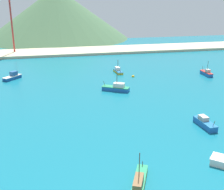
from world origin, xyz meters
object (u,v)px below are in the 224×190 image
(fishing_boat_8, at_px, (116,88))
(radio_tower, at_px, (11,19))
(fishing_boat_9, at_px, (205,123))
(fishing_boat_0, at_px, (207,73))
(fishing_boat_4, at_px, (139,184))
(buoy_0, at_px, (133,77))
(fishing_boat_3, at_px, (13,77))
(fishing_boat_5, at_px, (118,71))

(fishing_boat_8, height_order, radio_tower, radio_tower)
(fishing_boat_8, xyz_separation_m, fishing_boat_9, (13.99, -30.86, -0.12))
(fishing_boat_0, height_order, fishing_boat_4, fishing_boat_4)
(buoy_0, bearing_deg, fishing_boat_3, 171.58)
(buoy_0, bearing_deg, fishing_boat_9, -84.91)
(fishing_boat_4, xyz_separation_m, fishing_boat_9, (22.02, 19.22, 0.05))
(fishing_boat_8, height_order, buoy_0, fishing_boat_8)
(fishing_boat_4, distance_m, fishing_boat_9, 29.23)
(fishing_boat_5, bearing_deg, radio_tower, 131.61)
(fishing_boat_0, height_order, buoy_0, fishing_boat_0)
(fishing_boat_5, bearing_deg, fishing_boat_8, -104.66)
(fishing_boat_5, bearing_deg, fishing_boat_3, -178.48)
(fishing_boat_5, height_order, fishing_boat_8, fishing_boat_8)
(fishing_boat_5, xyz_separation_m, radio_tower, (-42.73, 48.12, 16.78))
(fishing_boat_4, bearing_deg, buoy_0, 74.60)
(fishing_boat_4, distance_m, fishing_boat_8, 50.72)
(fishing_boat_4, height_order, fishing_boat_9, fishing_boat_4)
(fishing_boat_0, distance_m, radio_tower, 96.75)
(fishing_boat_0, bearing_deg, buoy_0, 172.15)
(fishing_boat_9, height_order, buoy_0, fishing_boat_9)
(buoy_0, height_order, radio_tower, radio_tower)
(fishing_boat_3, height_order, radio_tower, radio_tower)
(fishing_boat_0, height_order, radio_tower, radio_tower)
(fishing_boat_0, xyz_separation_m, fishing_boat_8, (-37.66, -11.18, 0.11))
(fishing_boat_3, relative_size, fishing_boat_4, 0.70)
(fishing_boat_0, height_order, fishing_boat_9, fishing_boat_0)
(fishing_boat_5, distance_m, fishing_boat_8, 23.26)
(fishing_boat_9, bearing_deg, fishing_boat_4, -138.88)
(fishing_boat_0, bearing_deg, fishing_boat_3, 171.80)
(fishing_boat_0, relative_size, fishing_boat_4, 0.70)
(radio_tower, bearing_deg, fishing_boat_3, -86.22)
(fishing_boat_0, height_order, fishing_boat_3, fishing_boat_0)
(fishing_boat_0, xyz_separation_m, radio_tower, (-74.50, 59.43, 16.66))
(fishing_boat_0, distance_m, fishing_boat_5, 33.73)
(buoy_0, bearing_deg, fishing_boat_4, -105.40)
(fishing_boat_9, bearing_deg, buoy_0, 95.09)
(fishing_boat_8, bearing_deg, radio_tower, 117.55)
(fishing_boat_0, xyz_separation_m, fishing_boat_9, (-23.67, -42.04, -0.00))
(fishing_boat_0, relative_size, fishing_boat_5, 0.98)
(fishing_boat_4, bearing_deg, fishing_boat_9, 41.12)
(fishing_boat_3, height_order, buoy_0, fishing_boat_3)
(fishing_boat_0, distance_m, fishing_boat_9, 48.25)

